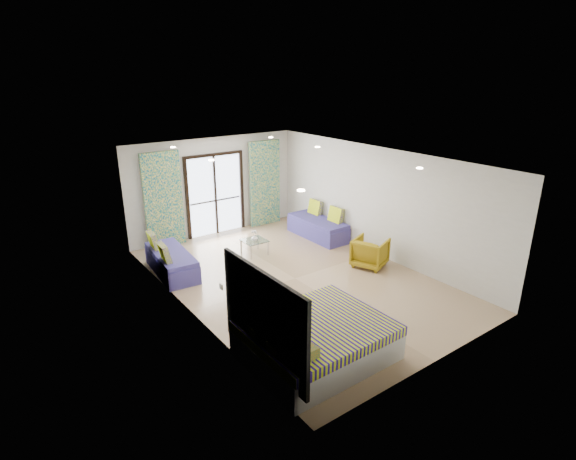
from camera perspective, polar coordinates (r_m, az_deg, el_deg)
floor at (r=10.10m, az=0.90°, el=-6.17°), size 5.00×7.50×0.01m
ceiling at (r=9.25m, az=0.99°, el=9.06°), size 5.00×7.50×0.01m
wall_back at (r=12.67m, az=-9.33°, el=5.48°), size 5.00×0.01×2.70m
wall_front at (r=7.18m, az=19.33°, el=-6.69°), size 5.00×0.01×2.70m
wall_left at (r=8.42m, az=-12.81°, el=-2.10°), size 0.01×7.50×2.70m
wall_right at (r=11.20m, az=11.25°, el=3.48°), size 0.01×7.50×2.70m
balcony_door at (r=12.67m, az=-9.25°, el=5.05°), size 1.76×0.08×2.28m
balcony_rail at (r=12.75m, az=-9.19°, el=3.72°), size 1.52×0.03×0.04m
curtain_left at (r=11.94m, az=-15.54°, el=3.64°), size 1.00×0.10×2.50m
curtain_right at (r=13.29m, az=-2.97°, el=5.93°), size 1.00×0.10×2.50m
downlight_a at (r=6.87m, az=1.67°, el=5.06°), size 0.12×0.12×0.02m
downlight_b at (r=8.82m, az=16.37°, el=7.56°), size 0.12×0.12×0.02m
downlight_c at (r=9.37m, az=-9.71°, el=8.74°), size 0.12×0.12×0.02m
downlight_d at (r=10.88m, az=3.77°, el=10.48°), size 0.12×0.12×0.02m
downlight_e at (r=11.17m, az=-14.41°, el=10.15°), size 0.12×0.12×0.02m
downlight_f at (r=12.47m, az=-2.21°, el=11.68°), size 0.12×0.12×0.02m
headboard at (r=6.54m, az=-3.18°, el=-11.19°), size 0.06×2.10×1.50m
switch_plate at (r=7.50m, az=-8.49°, el=-7.13°), size 0.02×0.10×0.10m
bed at (r=7.42m, az=3.48°, el=-13.74°), size 2.22×1.81×0.76m
daybed_left at (r=10.60m, az=-14.66°, el=-3.88°), size 0.86×1.90×0.91m
daybed_right at (r=12.48m, az=3.85°, el=0.39°), size 0.73×1.88×0.93m
coffee_table at (r=11.29m, az=-4.29°, el=-1.49°), size 0.58×0.58×0.66m
vase at (r=11.20m, az=-4.26°, el=-1.01°), size 0.20×0.21×0.16m
armchair at (r=10.75m, az=10.38°, el=-2.65°), size 0.91×0.94×0.75m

